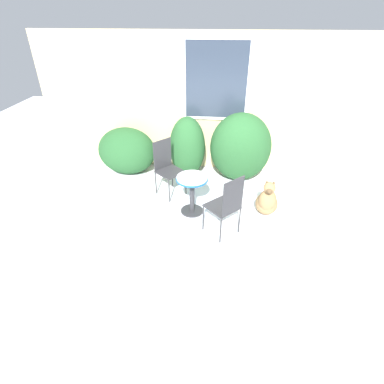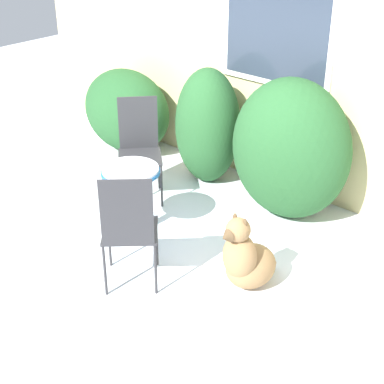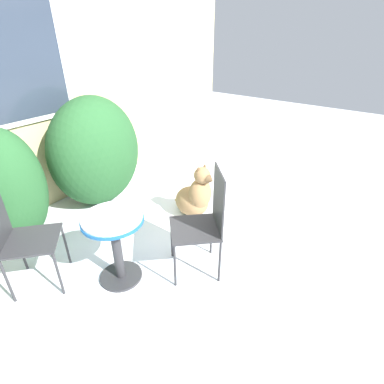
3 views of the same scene
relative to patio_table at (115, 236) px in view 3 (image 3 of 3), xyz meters
name	(u,v)px [view 3 (image 3 of 3)]	position (x,y,z in m)	size (l,w,h in m)	color
ground_plane	(179,260)	(0.53, -0.32, -0.52)	(16.00, 16.00, 0.00)	white
house_wall	(33,95)	(0.52, 1.88, 0.96)	(8.00, 0.10, 2.88)	#D1BC84
shrub_middle	(9,188)	(-0.23, 1.40, 0.15)	(0.76, 0.70, 1.34)	#235128
shrub_right	(95,152)	(0.89, 1.36, 0.21)	(1.27, 0.96, 1.47)	#235128
patio_table	(115,236)	(0.00, 0.00, 0.00)	(0.56, 0.56, 0.73)	#2D2D30
patio_chair_near_table	(17,233)	(-0.55, 0.64, 0.08)	(0.65, 0.65, 1.10)	#2D2D30
patio_chair_far_side	(205,220)	(0.60, -0.59, 0.08)	(0.65, 0.65, 1.10)	#2D2D30
dog	(195,197)	(1.35, 0.05, -0.24)	(0.46, 0.68, 0.75)	#937047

